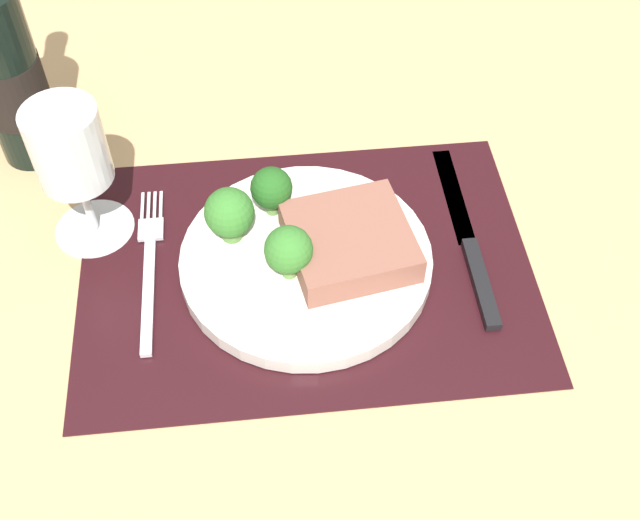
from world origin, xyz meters
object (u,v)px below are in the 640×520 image
at_px(wine_bottle, 8,75).
at_px(wine_glass, 71,155).
at_px(fork, 150,265).
at_px(knife, 470,246).
at_px(plate, 306,261).
at_px(steak, 350,243).

xyz_separation_m(wine_bottle, wine_glass, (0.07, -0.12, 0.00)).
bearing_deg(wine_glass, wine_bottle, 120.38).
bearing_deg(wine_bottle, fork, -54.45).
height_order(knife, wine_glass, wine_glass).
bearing_deg(plate, wine_glass, 160.86).
xyz_separation_m(plate, knife, (0.16, 0.01, -0.00)).
distance_m(plate, wine_glass, 0.23).
relative_size(steak, fork, 0.56).
bearing_deg(plate, fork, 174.37).
bearing_deg(knife, wine_bottle, 154.54).
bearing_deg(wine_glass, fork, -45.13).
xyz_separation_m(fork, wine_glass, (-0.05, 0.05, 0.09)).
height_order(steak, wine_glass, wine_glass).
relative_size(knife, wine_glass, 1.57).
distance_m(plate, knife, 0.16).
relative_size(fork, wine_bottle, 0.69).
relative_size(steak, wine_bottle, 0.38).
distance_m(steak, wine_glass, 0.26).
height_order(steak, knife, steak).
xyz_separation_m(plate, wine_glass, (-0.20, 0.07, 0.09)).
bearing_deg(wine_glass, steak, -16.65).
distance_m(knife, wine_glass, 0.37).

